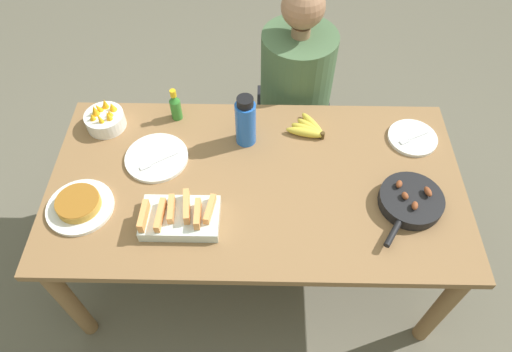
{
  "coord_description": "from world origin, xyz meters",
  "views": [
    {
      "loc": [
        0.02,
        -1.13,
        2.22
      ],
      "look_at": [
        0.0,
        0.0,
        0.73
      ],
      "focal_mm": 32.0,
      "sensor_mm": 36.0,
      "label": 1
    }
  ],
  "objects": [
    {
      "name": "hot_sauce_bottle",
      "position": [
        -0.37,
        0.36,
        0.77
      ],
      "size": [
        0.05,
        0.05,
        0.16
      ],
      "color": "#337F2D",
      "rests_on": "dining_table"
    },
    {
      "name": "skillet",
      "position": [
        0.61,
        -0.11,
        0.73
      ],
      "size": [
        0.27,
        0.34,
        0.08
      ],
      "rotation": [
        0.0,
        0.0,
        4.15
      ],
      "color": "black",
      "rests_on": "dining_table"
    },
    {
      "name": "banana_bunch",
      "position": [
        0.23,
        0.28,
        0.72
      ],
      "size": [
        0.18,
        0.17,
        0.04
      ],
      "color": "gold",
      "rests_on": "dining_table"
    },
    {
      "name": "person_figure",
      "position": [
        0.2,
        0.68,
        0.48
      ],
      "size": [
        0.4,
        0.4,
        1.17
      ],
      "color": "black",
      "rests_on": "ground_plane"
    },
    {
      "name": "ground_plane",
      "position": [
        0.0,
        0.0,
        0.0
      ],
      "size": [
        14.0,
        14.0,
        0.0
      ],
      "primitive_type": "plane",
      "color": "#666051"
    },
    {
      "name": "empty_plate_far_left",
      "position": [
        0.69,
        0.24,
        0.71
      ],
      "size": [
        0.22,
        0.22,
        0.02
      ],
      "color": "white",
      "rests_on": "dining_table"
    },
    {
      "name": "water_bottle",
      "position": [
        -0.05,
        0.22,
        0.82
      ],
      "size": [
        0.09,
        0.09,
        0.25
      ],
      "color": "blue",
      "rests_on": "dining_table"
    },
    {
      "name": "fruit_bowl_mango",
      "position": [
        -0.68,
        0.3,
        0.74
      ],
      "size": [
        0.17,
        0.17,
        0.12
      ],
      "color": "white",
      "rests_on": "dining_table"
    },
    {
      "name": "dining_table",
      "position": [
        0.0,
        0.0,
        0.61
      ],
      "size": [
        1.72,
        0.9,
        0.7
      ],
      "color": "olive",
      "rests_on": "ground_plane"
    },
    {
      "name": "frittata_plate_center",
      "position": [
        -0.69,
        -0.15,
        0.72
      ],
      "size": [
        0.26,
        0.26,
        0.06
      ],
      "color": "white",
      "rests_on": "dining_table"
    },
    {
      "name": "empty_plate_near_front",
      "position": [
        -0.43,
        0.11,
        0.71
      ],
      "size": [
        0.27,
        0.27,
        0.02
      ],
      "color": "white",
      "rests_on": "dining_table"
    },
    {
      "name": "melon_tray",
      "position": [
        -0.29,
        -0.2,
        0.73
      ],
      "size": [
        0.3,
        0.18,
        0.1
      ],
      "color": "silver",
      "rests_on": "dining_table"
    }
  ]
}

